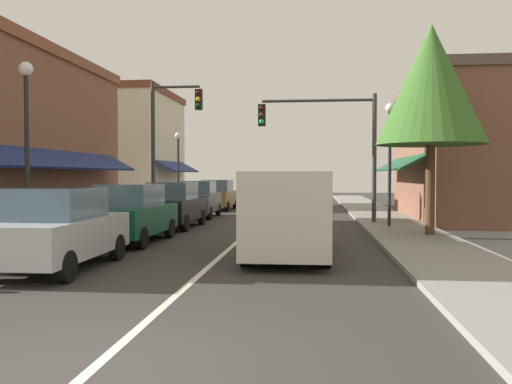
{
  "coord_description": "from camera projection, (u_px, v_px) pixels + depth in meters",
  "views": [
    {
      "loc": [
        2.3,
        -5.14,
        2.04
      ],
      "look_at": [
        0.25,
        13.94,
        1.43
      ],
      "focal_mm": 37.35,
      "sensor_mm": 36.0,
      "label": 1
    }
  ],
  "objects": [
    {
      "name": "traffic_signal_mast_arm",
      "position": [
        332.0,
        135.0,
        21.89
      ],
      "size": [
        4.86,
        0.5,
        5.38
      ],
      "color": "#333333",
      "rests_on": "ground"
    },
    {
      "name": "storefront_right_block",
      "position": [
        460.0,
        149.0,
        24.23
      ],
      "size": [
        5.63,
        10.2,
        6.43
      ],
      "color": "brown",
      "rests_on": "ground"
    },
    {
      "name": "parked_car_distant_left",
      "position": [
        218.0,
        195.0,
        31.07
      ],
      "size": [
        1.85,
        4.13,
        1.77
      ],
      "rotation": [
        0.0,
        0.0,
        -0.02
      ],
      "color": "brown",
      "rests_on": "ground"
    },
    {
      "name": "ground_plane",
      "position": [
        260.0,
        222.0,
        23.3
      ],
      "size": [
        80.0,
        80.0,
        0.0
      ],
      "primitive_type": "plane",
      "color": "#33302D"
    },
    {
      "name": "lane_center_stripe",
      "position": [
        260.0,
        222.0,
        23.3
      ],
      "size": [
        0.14,
        52.0,
        0.01
      ],
      "primitive_type": "cube",
      "color": "silver",
      "rests_on": "ground"
    },
    {
      "name": "parked_car_nearest_left",
      "position": [
        58.0,
        229.0,
        11.42
      ],
      "size": [
        1.82,
        4.12,
        1.77
      ],
      "rotation": [
        0.0,
        0.0,
        0.01
      ],
      "color": "#B7BABF",
      "rests_on": "ground"
    },
    {
      "name": "storefront_far_left",
      "position": [
        135.0,
        149.0,
        34.09
      ],
      "size": [
        5.86,
        8.2,
        7.38
      ],
      "color": "beige",
      "rests_on": "ground"
    },
    {
      "name": "sidewalk_left",
      "position": [
        138.0,
        219.0,
        23.89
      ],
      "size": [
        2.6,
        56.0,
        0.12
      ],
      "primitive_type": "cube",
      "color": "gray",
      "rests_on": "ground"
    },
    {
      "name": "sidewalk_right",
      "position": [
        388.0,
        222.0,
        22.71
      ],
      "size": [
        2.6,
        56.0,
        0.12
      ],
      "primitive_type": "cube",
      "color": "gray",
      "rests_on": "ground"
    },
    {
      "name": "street_lamp_left_far",
      "position": [
        178.0,
        158.0,
        29.57
      ],
      "size": [
        0.36,
        0.36,
        4.42
      ],
      "color": "black",
      "rests_on": "ground"
    },
    {
      "name": "street_lamp_left_near",
      "position": [
        27.0,
        125.0,
        13.83
      ],
      "size": [
        0.36,
        0.36,
        4.98
      ],
      "color": "black",
      "rests_on": "ground"
    },
    {
      "name": "parked_car_third_left",
      "position": [
        174.0,
        205.0,
        20.59
      ],
      "size": [
        1.84,
        4.13,
        1.77
      ],
      "rotation": [
        0.0,
        0.0,
        -0.02
      ],
      "color": "black",
      "rests_on": "ground"
    },
    {
      "name": "parked_car_second_left",
      "position": [
        131.0,
        214.0,
        15.98
      ],
      "size": [
        1.84,
        4.13,
        1.77
      ],
      "rotation": [
        0.0,
        0.0,
        -0.02
      ],
      "color": "#0F4C33",
      "rests_on": "ground"
    },
    {
      "name": "traffic_signal_left_corner",
      "position": [
        168.0,
        131.0,
        23.56
      ],
      "size": [
        2.36,
        0.5,
        6.2
      ],
      "color": "#333333",
      "rests_on": "ground"
    },
    {
      "name": "tree_right_near",
      "position": [
        431.0,
        85.0,
        17.06
      ],
      "size": [
        3.51,
        3.51,
        6.89
      ],
      "color": "#4C331E",
      "rests_on": "ground"
    },
    {
      "name": "parked_car_far_left",
      "position": [
        198.0,
        199.0,
        25.57
      ],
      "size": [
        1.88,
        4.15,
        1.77
      ],
      "rotation": [
        0.0,
        0.0,
        0.03
      ],
      "color": "#4C5156",
      "rests_on": "ground"
    },
    {
      "name": "street_lamp_right_mid",
      "position": [
        390.0,
        144.0,
        19.87
      ],
      "size": [
        0.36,
        0.36,
        4.73
      ],
      "color": "black",
      "rests_on": "ground"
    },
    {
      "name": "van_in_lane",
      "position": [
        288.0,
        211.0,
        13.34
      ],
      "size": [
        2.06,
        5.21,
        2.12
      ],
      "rotation": [
        0.0,
        0.0,
        0.01
      ],
      "color": "beige",
      "rests_on": "ground"
    }
  ]
}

